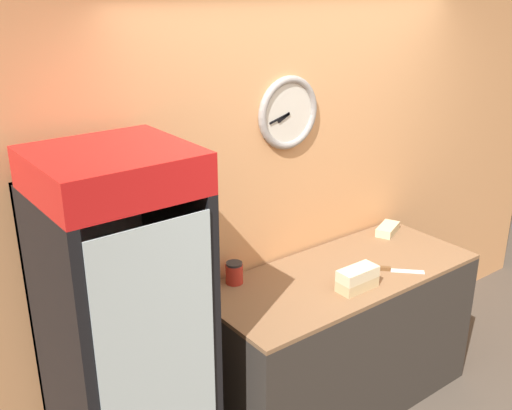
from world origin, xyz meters
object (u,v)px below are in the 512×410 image
at_px(chefs_knife, 390,269).
at_px(sandwich_stack_middle, 358,274).
at_px(beverage_cooler, 120,328).
at_px(condiment_jar, 234,273).
at_px(sandwich_stack_bottom, 357,284).
at_px(sandwich_flat_left, 388,229).

bearing_deg(chefs_knife, sandwich_stack_middle, -173.56).
xyz_separation_m(beverage_cooler, condiment_jar, (0.82, 0.22, -0.06)).
xyz_separation_m(chefs_knife, condiment_jar, (-0.84, 0.45, 0.06)).
bearing_deg(condiment_jar, sandwich_stack_bottom, -43.40).
xyz_separation_m(sandwich_stack_bottom, condiment_jar, (-0.51, 0.48, 0.03)).
xyz_separation_m(beverage_cooler, sandwich_stack_middle, (1.33, -0.26, -0.02)).
relative_size(sandwich_flat_left, condiment_jar, 1.92).
bearing_deg(sandwich_stack_middle, chefs_knife, 6.44).
distance_m(chefs_knife, condiment_jar, 0.95).
height_order(sandwich_stack_middle, chefs_knife, sandwich_stack_middle).
height_order(sandwich_stack_bottom, sandwich_flat_left, sandwich_stack_bottom).
distance_m(sandwich_stack_middle, sandwich_flat_left, 0.87).
distance_m(sandwich_flat_left, condiment_jar, 1.27).
relative_size(sandwich_stack_middle, chefs_knife, 0.98).
bearing_deg(sandwich_flat_left, chefs_knife, -137.36).
xyz_separation_m(sandwich_stack_bottom, sandwich_flat_left, (0.75, 0.43, -0.00)).
height_order(sandwich_stack_bottom, sandwich_stack_middle, sandwich_stack_middle).
xyz_separation_m(sandwich_flat_left, chefs_knife, (-0.43, -0.39, -0.02)).
distance_m(sandwich_stack_middle, chefs_knife, 0.34).
height_order(sandwich_stack_bottom, condiment_jar, condiment_jar).
distance_m(sandwich_stack_bottom, sandwich_stack_middle, 0.07).
height_order(sandwich_stack_middle, sandwich_flat_left, sandwich_stack_middle).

